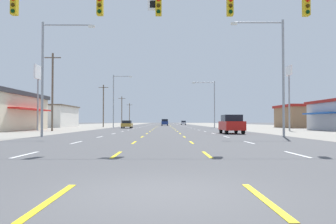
{
  "coord_description": "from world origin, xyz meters",
  "views": [
    {
      "loc": [
        0.11,
        -6.07,
        1.29
      ],
      "look_at": [
        0.82,
        64.0,
        3.24
      ],
      "focal_mm": 36.11,
      "sensor_mm": 36.0,
      "label": 1
    }
  ],
  "objects_px": {
    "hatchback_far_right_midfar": "(183,123)",
    "streetlight_left_row_1": "(115,98)",
    "streetlight_left_row_0": "(48,70)",
    "streetlight_right_row_0": "(278,68)",
    "suv_far_right_nearest": "(231,124)",
    "pole_sign_right_row_1": "(289,83)",
    "sedan_far_left_near": "(127,124)",
    "streetlight_right_row_1": "(212,100)",
    "pole_sign_left_row_1": "(38,80)",
    "suv_center_turn_mid": "(165,122)"
  },
  "relations": [
    {
      "from": "hatchback_far_right_midfar",
      "to": "streetlight_right_row_0",
      "type": "relative_size",
      "value": 0.39
    },
    {
      "from": "pole_sign_right_row_1",
      "to": "streetlight_right_row_1",
      "type": "bearing_deg",
      "value": 111.0
    },
    {
      "from": "sedan_far_left_near",
      "to": "pole_sign_right_row_1",
      "type": "relative_size",
      "value": 0.5
    },
    {
      "from": "suv_far_right_nearest",
      "to": "suv_center_turn_mid",
      "type": "distance_m",
      "value": 65.99
    },
    {
      "from": "pole_sign_left_row_1",
      "to": "streetlight_left_row_1",
      "type": "height_order",
      "value": "streetlight_left_row_1"
    },
    {
      "from": "streetlight_left_row_0",
      "to": "streetlight_left_row_1",
      "type": "height_order",
      "value": "streetlight_left_row_1"
    },
    {
      "from": "sedan_far_left_near",
      "to": "streetlight_left_row_1",
      "type": "bearing_deg",
      "value": 124.36
    },
    {
      "from": "sedan_far_left_near",
      "to": "hatchback_far_right_midfar",
      "type": "relative_size",
      "value": 1.15
    },
    {
      "from": "hatchback_far_right_midfar",
      "to": "streetlight_left_row_1",
      "type": "height_order",
      "value": "streetlight_left_row_1"
    },
    {
      "from": "streetlight_left_row_1",
      "to": "suv_center_turn_mid",
      "type": "bearing_deg",
      "value": 73.45
    },
    {
      "from": "sedan_far_left_near",
      "to": "hatchback_far_right_midfar",
      "type": "distance_m",
      "value": 63.21
    },
    {
      "from": "streetlight_left_row_1",
      "to": "streetlight_right_row_1",
      "type": "relative_size",
      "value": 1.13
    },
    {
      "from": "streetlight_right_row_0",
      "to": "pole_sign_left_row_1",
      "type": "bearing_deg",
      "value": 145.71
    },
    {
      "from": "suv_center_turn_mid",
      "to": "streetlight_left_row_0",
      "type": "bearing_deg",
      "value": -97.7
    },
    {
      "from": "pole_sign_right_row_1",
      "to": "pole_sign_left_row_1",
      "type": "bearing_deg",
      "value": -179.76
    },
    {
      "from": "pole_sign_left_row_1",
      "to": "streetlight_right_row_0",
      "type": "distance_m",
      "value": 32.88
    },
    {
      "from": "suv_far_right_nearest",
      "to": "hatchback_far_right_midfar",
      "type": "xyz_separation_m",
      "value": [
        -0.07,
        89.42,
        -0.24
      ]
    },
    {
      "from": "pole_sign_left_row_1",
      "to": "streetlight_right_row_1",
      "type": "distance_m",
      "value": 34.19
    },
    {
      "from": "streetlight_left_row_1",
      "to": "streetlight_right_row_0",
      "type": "bearing_deg",
      "value": -63.62
    },
    {
      "from": "suv_far_right_nearest",
      "to": "streetlight_right_row_0",
      "type": "bearing_deg",
      "value": -71.13
    },
    {
      "from": "suv_far_right_nearest",
      "to": "pole_sign_right_row_1",
      "type": "relative_size",
      "value": 0.54
    },
    {
      "from": "streetlight_right_row_0",
      "to": "streetlight_left_row_1",
      "type": "bearing_deg",
      "value": 116.38
    },
    {
      "from": "suv_far_right_nearest",
      "to": "streetlight_right_row_1",
      "type": "distance_m",
      "value": 32.4
    },
    {
      "from": "sedan_far_left_near",
      "to": "streetlight_left_row_0",
      "type": "distance_m",
      "value": 35.53
    },
    {
      "from": "sedan_far_left_near",
      "to": "streetlight_right_row_1",
      "type": "relative_size",
      "value": 0.48
    },
    {
      "from": "suv_center_turn_mid",
      "to": "streetlight_left_row_0",
      "type": "distance_m",
      "value": 73.73
    },
    {
      "from": "suv_far_right_nearest",
      "to": "streetlight_right_row_0",
      "type": "distance_m",
      "value": 9.06
    },
    {
      "from": "suv_far_right_nearest",
      "to": "streetlight_left_row_0",
      "type": "xyz_separation_m",
      "value": [
        -16.87,
        -7.3,
        4.62
      ]
    },
    {
      "from": "streetlight_right_row_1",
      "to": "suv_far_right_nearest",
      "type": "bearing_deg",
      "value": -94.39
    },
    {
      "from": "sedan_far_left_near",
      "to": "suv_center_turn_mid",
      "type": "bearing_deg",
      "value": 79.35
    },
    {
      "from": "suv_far_right_nearest",
      "to": "suv_center_turn_mid",
      "type": "xyz_separation_m",
      "value": [
        -7.01,
        65.62,
        0.0
      ]
    },
    {
      "from": "streetlight_left_row_0",
      "to": "streetlight_right_row_0",
      "type": "distance_m",
      "value": 19.36
    },
    {
      "from": "suv_far_right_nearest",
      "to": "pole_sign_right_row_1",
      "type": "xyz_separation_m",
      "value": [
        10.38,
        11.36,
        5.69
      ]
    },
    {
      "from": "streetlight_left_row_0",
      "to": "streetlight_left_row_1",
      "type": "xyz_separation_m",
      "value": [
        -0.13,
        39.3,
        0.4
      ]
    },
    {
      "from": "streetlight_left_row_1",
      "to": "pole_sign_right_row_1",
      "type": "bearing_deg",
      "value": -37.02
    },
    {
      "from": "streetlight_left_row_0",
      "to": "pole_sign_left_row_1",
      "type": "bearing_deg",
      "value": 112.79
    },
    {
      "from": "sedan_far_left_near",
      "to": "hatchback_far_right_midfar",
      "type": "bearing_deg",
      "value": 77.16
    },
    {
      "from": "suv_center_turn_mid",
      "to": "streetlight_left_row_1",
      "type": "xyz_separation_m",
      "value": [
        -9.99,
        -33.62,
        5.02
      ]
    },
    {
      "from": "streetlight_left_row_1",
      "to": "pole_sign_left_row_1",
      "type": "bearing_deg",
      "value": -110.2
    },
    {
      "from": "suv_center_turn_mid",
      "to": "streetlight_right_row_0",
      "type": "bearing_deg",
      "value": -82.58
    },
    {
      "from": "hatchback_far_right_midfar",
      "to": "streetlight_right_row_1",
      "type": "distance_m",
      "value": 57.67
    },
    {
      "from": "streetlight_left_row_1",
      "to": "streetlight_right_row_1",
      "type": "height_order",
      "value": "streetlight_left_row_1"
    },
    {
      "from": "pole_sign_left_row_1",
      "to": "streetlight_left_row_0",
      "type": "height_order",
      "value": "streetlight_left_row_0"
    },
    {
      "from": "suv_far_right_nearest",
      "to": "streetlight_left_row_0",
      "type": "distance_m",
      "value": 18.95
    },
    {
      "from": "pole_sign_left_row_1",
      "to": "streetlight_left_row_0",
      "type": "relative_size",
      "value": 0.94
    },
    {
      "from": "sedan_far_left_near",
      "to": "streetlight_left_row_1",
      "type": "height_order",
      "value": "streetlight_left_row_1"
    },
    {
      "from": "sedan_far_left_near",
      "to": "pole_sign_left_row_1",
      "type": "bearing_deg",
      "value": -122.41
    },
    {
      "from": "suv_center_turn_mid",
      "to": "streetlight_right_row_1",
      "type": "relative_size",
      "value": 0.52
    },
    {
      "from": "hatchback_far_right_midfar",
      "to": "streetlight_left_row_1",
      "type": "distance_m",
      "value": 60.1
    },
    {
      "from": "pole_sign_right_row_1",
      "to": "streetlight_right_row_1",
      "type": "relative_size",
      "value": 0.97
    }
  ]
}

